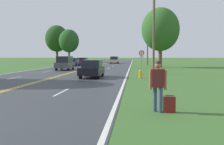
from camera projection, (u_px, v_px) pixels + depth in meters
The scene contains 14 objects.
hitchhiker_person at pixel (158, 81), 9.69m from camera, with size 0.61×0.45×1.79m.
suitcase at pixel (169, 105), 9.69m from camera, with size 0.43×0.20×0.61m.
fire_hydrant at pixel (140, 74), 23.89m from camera, with size 0.43×0.27×0.73m.
traffic_sign at pixel (142, 56), 29.65m from camera, with size 0.60×0.10×2.51m.
utility_pole_midground at pixel (154, 30), 28.57m from camera, with size 1.80×0.24×8.77m.
utility_pole_far at pixel (148, 46), 53.80m from camera, with size 1.80×0.24×7.25m.
tree_left_verge at pixel (160, 29), 44.68m from camera, with size 6.02×6.02×9.55m.
tree_behind_sign at pixel (57, 39), 75.45m from camera, with size 6.18×6.18×9.98m.
tree_right_cluster at pixel (69, 41), 71.54m from camera, with size 5.11×5.11×8.53m.
car_black_sedan_approaching at pixel (92, 68), 24.74m from camera, with size 1.75×4.55×1.56m.
car_dark_grey_suv_mid_near at pixel (65, 63), 36.86m from camera, with size 1.77×4.06×1.82m.
car_dark_blue_hatchback_mid_far at pixel (73, 62), 50.17m from camera, with size 1.98×4.03×1.46m.
car_red_sedan_receding at pixel (83, 61), 55.79m from camera, with size 1.91×4.69×1.47m.
car_champagne_van_distant at pixel (114, 60), 65.68m from camera, with size 2.02×4.26×1.65m.
Camera 1 is at (7.15, -7.04, 1.99)m, focal length 45.00 mm.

